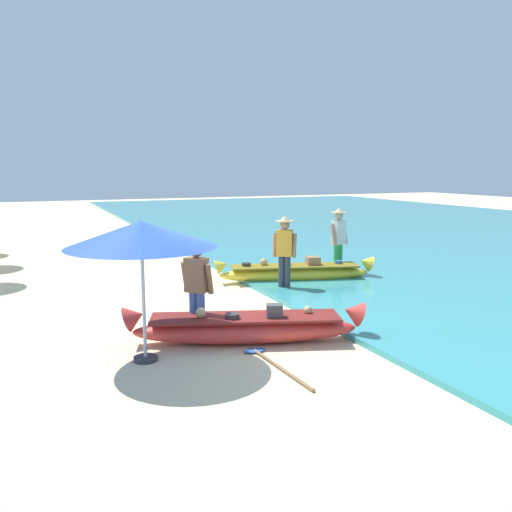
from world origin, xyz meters
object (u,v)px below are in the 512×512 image
boat_yellow_midground (295,272)px  person_tourist_customer (197,286)px  person_vendor_assistant (339,237)px  person_vendor_hatted (285,248)px  boat_red_foreground (246,328)px  patio_umbrella_large (141,235)px  paddle (272,362)px

boat_yellow_midground → person_tourist_customer: 4.96m
person_vendor_assistant → person_vendor_hatted: bearing=-154.2°
person_tourist_customer → person_vendor_assistant: person_vendor_assistant is taller
boat_red_foreground → boat_yellow_midground: bearing=52.9°
boat_yellow_midground → person_tourist_customer: size_ratio=2.49×
boat_yellow_midground → patio_umbrella_large: 6.34m
boat_yellow_midground → person_vendor_hatted: size_ratio=2.28×
person_tourist_customer → paddle: 1.89m
person_tourist_customer → patio_umbrella_large: patio_umbrella_large is taller
person_tourist_customer → person_vendor_assistant: bearing=35.7°
person_vendor_hatted → person_vendor_assistant: (2.08, 1.01, 0.03)m
patio_umbrella_large → paddle: 2.65m
boat_yellow_midground → person_vendor_assistant: person_vendor_assistant is taller
person_tourist_customer → patio_umbrella_large: (-1.02, -0.68, 0.98)m
person_vendor_hatted → paddle: size_ratio=0.97×
person_vendor_hatted → patio_umbrella_large: size_ratio=0.81×
person_vendor_hatted → person_vendor_assistant: size_ratio=0.97×
boat_yellow_midground → paddle: bearing=-120.9°
boat_yellow_midground → person_vendor_hatted: person_vendor_hatted is taller
person_vendor_assistant → patio_umbrella_large: 7.40m
boat_red_foreground → paddle: boat_red_foreground is taller
patio_umbrella_large → paddle: bearing=-27.6°
boat_yellow_midground → paddle: size_ratio=2.22×
person_vendor_hatted → boat_red_foreground: bearing=-126.0°
boat_red_foreground → person_vendor_assistant: bearing=43.4°
boat_yellow_midground → boat_red_foreground: bearing=-127.1°
patio_umbrella_large → person_tourist_customer: bearing=33.5°
person_tourist_customer → person_vendor_assistant: size_ratio=0.89×
patio_umbrella_large → person_vendor_hatted: bearing=39.6°
person_tourist_customer → paddle: person_tourist_customer is taller
boat_red_foreground → patio_umbrella_large: size_ratio=1.78×
boat_red_foreground → person_vendor_assistant: size_ratio=2.14×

